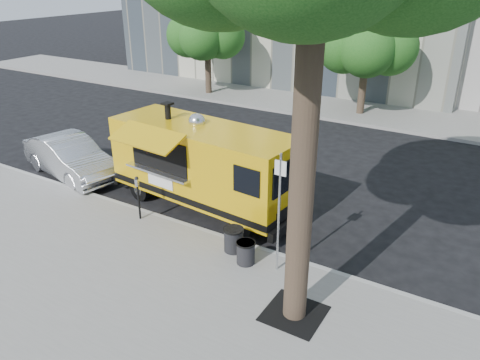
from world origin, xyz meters
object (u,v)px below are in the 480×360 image
Objects in this scene: sign_post at (279,207)px; trash_bin_right at (246,252)px; sedan at (70,157)px; far_tree_a at (207,28)px; food_truck at (202,164)px; trash_bin_left at (234,239)px; far_tree_b at (368,37)px; parking_meter at (138,193)px.

trash_bin_right is at bearing -168.64° from sign_post.
sedan is 8.40m from trash_bin_right.
far_tree_a is 14.48m from food_truck.
trash_bin_left is at bearing 172.99° from sign_post.
far_tree_b is at bearing 100.15° from sign_post.
parking_meter is at bearing 177.48° from sign_post.
sedan is at bearing -78.31° from far_tree_a.
far_tree_b reaches higher than sedan.
food_truck reaches higher than trash_bin_left.
parking_meter is at bearing 174.59° from trash_bin_right.
parking_meter is 3.82m from trash_bin_right.
sedan is (2.55, -12.30, -3.06)m from far_tree_a.
far_tree_a is at bearing 127.56° from trash_bin_right.
far_tree_b reaches higher than parking_meter.
far_tree_a is at bearing -177.46° from far_tree_b.
food_truck is 5.50m from sedan.
far_tree_a is 17.39m from trash_bin_left.
far_tree_a is 0.97× the size of far_tree_b.
far_tree_b is 0.86× the size of food_truck.
far_tree_a is at bearing 129.83° from sign_post.
sign_post is at bearing 11.36° from trash_bin_right.
sign_post is at bearing -87.35° from sedan.
far_tree_a is 17.98m from trash_bin_right.
sign_post is 4.70× the size of trash_bin_left.
sign_post is 9.21m from sedan.
far_tree_b is 1.83× the size of sign_post.
trash_bin_right is at bearing -89.30° from sedan.
sign_post is 0.47× the size of food_truck.
far_tree_b is 14.61m from sign_post.
food_truck is 3.66m from trash_bin_right.
sedan is at bearing 169.76° from trash_bin_left.
parking_meter is 0.31× the size of sedan.
far_tree_a is 8.40× the size of trash_bin_left.
trash_bin_left is at bearing 149.78° from trash_bin_right.
far_tree_b reaches higher than food_truck.
far_tree_a reaches higher than parking_meter.
sign_post reaches higher than sedan.
trash_bin_left is (10.22, -13.69, -3.29)m from far_tree_a.
trash_bin_left is (-1.33, 0.16, -1.36)m from sign_post.
trash_bin_right is at bearing -83.00° from far_tree_b.
sedan is at bearing 168.28° from trash_bin_right.
sign_post is (2.55, -14.25, -1.98)m from far_tree_b.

